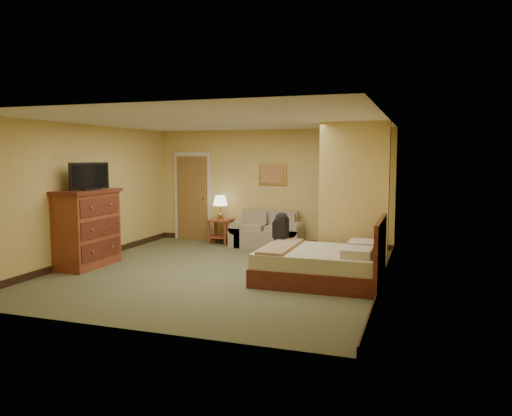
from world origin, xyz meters
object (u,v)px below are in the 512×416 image
at_px(loveseat, 267,235).
at_px(dresser, 86,228).
at_px(coffee_table, 288,248).
at_px(bed, 323,264).

xyz_separation_m(loveseat, dresser, (-2.52, -2.92, 0.45)).
bearing_deg(dresser, coffee_table, 22.36).
distance_m(dresser, bed, 4.32).
distance_m(loveseat, bed, 3.20).
distance_m(loveseat, dresser, 3.88).
bearing_deg(loveseat, dresser, -130.83).
bearing_deg(coffee_table, loveseat, 120.38).
bearing_deg(dresser, bed, 3.34).
xyz_separation_m(dresser, bed, (4.30, 0.25, -0.42)).
xyz_separation_m(loveseat, bed, (1.77, -2.67, 0.03)).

